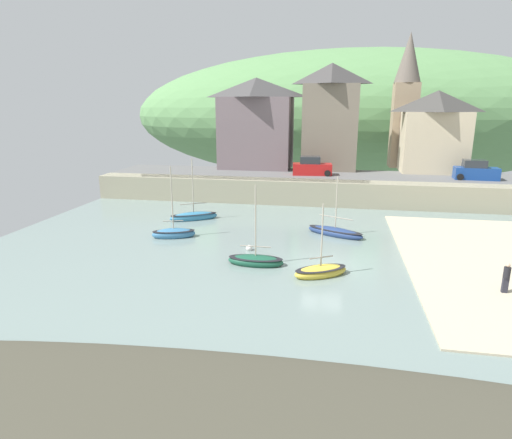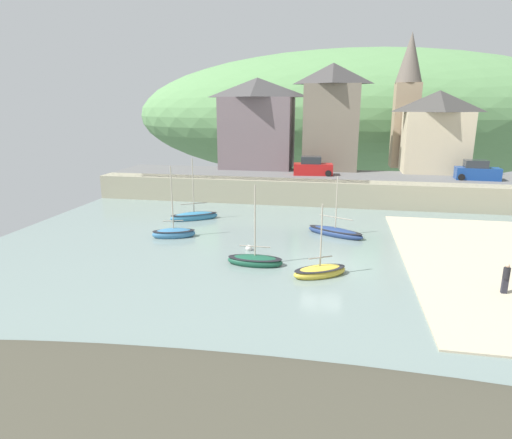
{
  "view_description": "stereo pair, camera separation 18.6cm",
  "coord_description": "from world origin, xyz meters",
  "px_view_note": "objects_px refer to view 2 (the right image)",
  "views": [
    {
      "loc": [
        0.5,
        -25.49,
        9.53
      ],
      "look_at": [
        -5.22,
        5.38,
        1.26
      ],
      "focal_mm": 30.31,
      "sensor_mm": 36.0,
      "label": 1
    },
    {
      "loc": [
        0.68,
        -25.46,
        9.53
      ],
      "look_at": [
        -5.22,
        5.38,
        1.26
      ],
      "focal_mm": 30.31,
      "sensor_mm": 36.0,
      "label": 2
    }
  ],
  "objects_px": {
    "dinghy_open_wooden": "(320,271)",
    "waterfront_building_centre": "(331,117)",
    "fishing_boat_green": "(174,233)",
    "waterfront_building_left": "(257,123)",
    "waterfront_building_right": "(436,131)",
    "sailboat_white_hull": "(194,216)",
    "mooring_buoy": "(249,248)",
    "sailboat_far_left": "(335,232)",
    "parked_car_near_slipway": "(312,167)",
    "person_on_slipway": "(506,277)",
    "sailboat_blue_trim": "(255,260)",
    "parked_car_by_wall": "(477,172)",
    "church_with_spire": "(407,99)"
  },
  "relations": [
    {
      "from": "dinghy_open_wooden",
      "to": "fishing_boat_green",
      "type": "distance_m",
      "value": 12.48
    },
    {
      "from": "sailboat_blue_trim",
      "to": "parked_car_near_slipway",
      "type": "xyz_separation_m",
      "value": [
        2.1,
        21.41,
        2.94
      ]
    },
    {
      "from": "church_with_spire",
      "to": "fishing_boat_green",
      "type": "bearing_deg",
      "value": -127.41
    },
    {
      "from": "waterfront_building_right",
      "to": "sailboat_white_hull",
      "type": "xyz_separation_m",
      "value": [
        -22.33,
        -16.15,
        -6.57
      ]
    },
    {
      "from": "sailboat_white_hull",
      "to": "parked_car_by_wall",
      "type": "bearing_deg",
      "value": -5.88
    },
    {
      "from": "church_with_spire",
      "to": "parked_car_near_slipway",
      "type": "distance_m",
      "value": 15.04
    },
    {
      "from": "waterfront_building_centre",
      "to": "sailboat_far_left",
      "type": "distance_m",
      "value": 20.39
    },
    {
      "from": "fishing_boat_green",
      "to": "person_on_slipway",
      "type": "distance_m",
      "value": 21.67
    },
    {
      "from": "waterfront_building_centre",
      "to": "mooring_buoy",
      "type": "height_order",
      "value": "waterfront_building_centre"
    },
    {
      "from": "dinghy_open_wooden",
      "to": "parked_car_near_slipway",
      "type": "relative_size",
      "value": 1.05
    },
    {
      "from": "parked_car_near_slipway",
      "to": "waterfront_building_centre",
      "type": "bearing_deg",
      "value": 64.22
    },
    {
      "from": "waterfront_building_centre",
      "to": "parked_car_by_wall",
      "type": "xyz_separation_m",
      "value": [
        14.64,
        -4.5,
        -5.16
      ]
    },
    {
      "from": "sailboat_white_hull",
      "to": "parked_car_near_slipway",
      "type": "distance_m",
      "value": 15.22
    },
    {
      "from": "waterfront_building_centre",
      "to": "dinghy_open_wooden",
      "type": "distance_m",
      "value": 28.2
    },
    {
      "from": "dinghy_open_wooden",
      "to": "parked_car_near_slipway",
      "type": "xyz_separation_m",
      "value": [
        -1.94,
        22.51,
        2.94
      ]
    },
    {
      "from": "sailboat_blue_trim",
      "to": "person_on_slipway",
      "type": "xyz_separation_m",
      "value": [
        13.57,
        -1.94,
        0.72
      ]
    },
    {
      "from": "waterfront_building_centre",
      "to": "fishing_boat_green",
      "type": "height_order",
      "value": "waterfront_building_centre"
    },
    {
      "from": "waterfront_building_centre",
      "to": "waterfront_building_right",
      "type": "xyz_separation_m",
      "value": [
        11.32,
        0.0,
        -1.5
      ]
    },
    {
      "from": "church_with_spire",
      "to": "sailboat_white_hull",
      "type": "distance_m",
      "value": 29.79
    },
    {
      "from": "sailboat_blue_trim",
      "to": "person_on_slipway",
      "type": "distance_m",
      "value": 13.72
    },
    {
      "from": "dinghy_open_wooden",
      "to": "waterfront_building_centre",
      "type": "bearing_deg",
      "value": 60.09
    },
    {
      "from": "mooring_buoy",
      "to": "sailboat_blue_trim",
      "type": "bearing_deg",
      "value": -70.39
    },
    {
      "from": "waterfront_building_centre",
      "to": "person_on_slipway",
      "type": "distance_m",
      "value": 30.43
    },
    {
      "from": "waterfront_building_right",
      "to": "mooring_buoy",
      "type": "distance_m",
      "value": 29.06
    },
    {
      "from": "sailboat_blue_trim",
      "to": "waterfront_building_right",
      "type": "bearing_deg",
      "value": 60.46
    },
    {
      "from": "church_with_spire",
      "to": "mooring_buoy",
      "type": "height_order",
      "value": "church_with_spire"
    },
    {
      "from": "church_with_spire",
      "to": "sailboat_white_hull",
      "type": "xyz_separation_m",
      "value": [
        -19.54,
        -20.15,
        -9.98
      ]
    },
    {
      "from": "parked_car_near_slipway",
      "to": "person_on_slipway",
      "type": "bearing_deg",
      "value": -69.34
    },
    {
      "from": "sailboat_white_hull",
      "to": "mooring_buoy",
      "type": "distance_m",
      "value": 9.55
    },
    {
      "from": "sailboat_far_left",
      "to": "parked_car_by_wall",
      "type": "relative_size",
      "value": 1.12
    },
    {
      "from": "church_with_spire",
      "to": "waterfront_building_centre",
      "type": "bearing_deg",
      "value": -154.88
    },
    {
      "from": "waterfront_building_right",
      "to": "church_with_spire",
      "type": "distance_m",
      "value": 5.95
    },
    {
      "from": "waterfront_building_right",
      "to": "sailboat_blue_trim",
      "type": "xyz_separation_m",
      "value": [
        -15.08,
        -25.91,
        -6.6
      ]
    },
    {
      "from": "waterfront_building_centre",
      "to": "waterfront_building_left",
      "type": "bearing_deg",
      "value": 180.0
    },
    {
      "from": "sailboat_far_left",
      "to": "parked_car_near_slipway",
      "type": "bearing_deg",
      "value": 127.32
    },
    {
      "from": "waterfront_building_right",
      "to": "parked_car_near_slipway",
      "type": "xyz_separation_m",
      "value": [
        -12.98,
        -4.5,
        -3.66
      ]
    },
    {
      "from": "church_with_spire",
      "to": "parked_car_near_slipway",
      "type": "relative_size",
      "value": 3.6
    },
    {
      "from": "sailboat_blue_trim",
      "to": "parked_car_by_wall",
      "type": "bearing_deg",
      "value": 49.98
    },
    {
      "from": "waterfront_building_right",
      "to": "mooring_buoy",
      "type": "relative_size",
      "value": 18.9
    },
    {
      "from": "fishing_boat_green",
      "to": "parked_car_near_slipway",
      "type": "xyz_separation_m",
      "value": [
        9.19,
        16.85,
        2.9
      ]
    },
    {
      "from": "dinghy_open_wooden",
      "to": "parked_car_near_slipway",
      "type": "distance_m",
      "value": 22.78
    },
    {
      "from": "parked_car_by_wall",
      "to": "mooring_buoy",
      "type": "xyz_separation_m",
      "value": [
        -19.33,
        -18.8,
        -3.07
      ]
    },
    {
      "from": "waterfront_building_left",
      "to": "mooring_buoy",
      "type": "relative_size",
      "value": 22.18
    },
    {
      "from": "waterfront_building_centre",
      "to": "fishing_boat_green",
      "type": "distance_m",
      "value": 25.27
    },
    {
      "from": "waterfront_building_left",
      "to": "sailboat_far_left",
      "type": "relative_size",
      "value": 2.19
    },
    {
      "from": "dinghy_open_wooden",
      "to": "person_on_slipway",
      "type": "xyz_separation_m",
      "value": [
        9.53,
        -0.84,
        0.72
      ]
    },
    {
      "from": "sailboat_blue_trim",
      "to": "sailboat_far_left",
      "type": "height_order",
      "value": "sailboat_blue_trim"
    },
    {
      "from": "waterfront_building_left",
      "to": "waterfront_building_right",
      "type": "distance_m",
      "value": 19.83
    },
    {
      "from": "mooring_buoy",
      "to": "parked_car_near_slipway",
      "type": "bearing_deg",
      "value": 80.85
    },
    {
      "from": "waterfront_building_right",
      "to": "sailboat_far_left",
      "type": "xyz_separation_m",
      "value": [
        -10.28,
        -18.68,
        -6.6
      ]
    }
  ]
}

